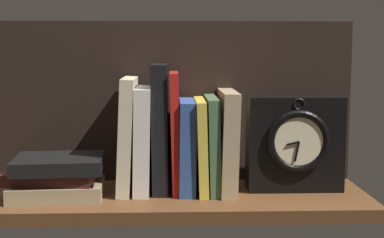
{
  "coord_description": "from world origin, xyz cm",
  "views": [
    {
      "loc": [
        -0.57,
        -107.45,
        28.55
      ],
      "look_at": [
        3.31,
        2.92,
        14.45
      ],
      "focal_mm": 52.39,
      "sensor_mm": 36.0,
      "label": 1
    }
  ],
  "objects": [
    {
      "name": "book_yellow_seinlanguage",
      "position": [
        5.11,
        2.92,
        9.17
      ],
      "size": [
        2.36,
        15.76,
        18.39
      ],
      "primitive_type": "cube",
      "rotation": [
        0.0,
        -0.03,
        0.0
      ],
      "color": "gold",
      "rests_on": "ground_plane"
    },
    {
      "name": "book_green_romantic",
      "position": [
        7.41,
        2.92,
        9.42
      ],
      "size": [
        2.64,
        15.78,
        18.88
      ],
      "primitive_type": "cube",
      "rotation": [
        0.0,
        -0.03,
        0.0
      ],
      "color": "#476B44",
      "rests_on": "ground_plane"
    },
    {
      "name": "book_tan_shortstories",
      "position": [
        10.35,
        2.92,
        10.01
      ],
      "size": [
        3.6,
        16.86,
        20.08
      ],
      "primitive_type": "cube",
      "rotation": [
        0.0,
        0.02,
        0.0
      ],
      "color": "tan",
      "rests_on": "ground_plane"
    },
    {
      "name": "framed_clock",
      "position": [
        23.89,
        2.08,
        9.59
      ],
      "size": [
        18.94,
        7.49,
        18.94
      ],
      "color": "black",
      "rests_on": "ground_plane"
    },
    {
      "name": "book_red_requiem",
      "position": [
        -0.38,
        2.92,
        11.87
      ],
      "size": [
        2.3,
        13.3,
        23.77
      ],
      "primitive_type": "cube",
      "rotation": [
        0.0,
        -0.02,
        0.0
      ],
      "color": "red",
      "rests_on": "ground_plane"
    },
    {
      "name": "book_white_catcher",
      "position": [
        -6.46,
        2.92,
        10.39
      ],
      "size": [
        3.57,
        14.18,
        20.85
      ],
      "primitive_type": "cube",
      "rotation": [
        0.0,
        0.02,
        0.0
      ],
      "color": "silver",
      "rests_on": "ground_plane"
    },
    {
      "name": "book_black_skeptic",
      "position": [
        -3.08,
        2.92,
        12.66
      ],
      "size": [
        3.28,
        12.15,
        25.35
      ],
      "primitive_type": "cube",
      "rotation": [
        0.0,
        -0.01,
        0.0
      ],
      "color": "black",
      "rests_on": "ground_plane"
    },
    {
      "name": "book_blue_modern",
      "position": [
        2.34,
        2.92,
        9.08
      ],
      "size": [
        3.36,
        14.43,
        18.2
      ],
      "primitive_type": "cube",
      "rotation": [
        0.0,
        0.01,
        0.0
      ],
      "color": "#2D4C8E",
      "rests_on": "ground_plane"
    },
    {
      "name": "book_stack_side",
      "position": [
        -22.93,
        -1.23,
        3.91
      ],
      "size": [
        19.1,
        14.55,
        7.8
      ],
      "color": "#9E8966",
      "rests_on": "ground_plane"
    },
    {
      "name": "book_cream_twain",
      "position": [
        -9.58,
        2.92,
        11.33
      ],
      "size": [
        3.68,
        14.53,
        22.76
      ],
      "primitive_type": "cube",
      "rotation": [
        0.0,
        0.05,
        0.0
      ],
      "color": "beige",
      "rests_on": "ground_plane"
    },
    {
      "name": "ground_plane",
      "position": [
        0.0,
        0.0,
        -1.25
      ],
      "size": [
        75.47,
        25.1,
        2.5
      ],
      "primitive_type": "cube",
      "color": "brown"
    },
    {
      "name": "back_panel",
      "position": [
        0.0,
        11.95,
        17.05
      ],
      "size": [
        75.47,
        1.2,
        34.09
      ],
      "primitive_type": "cube",
      "color": "black",
      "rests_on": "ground_plane"
    }
  ]
}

